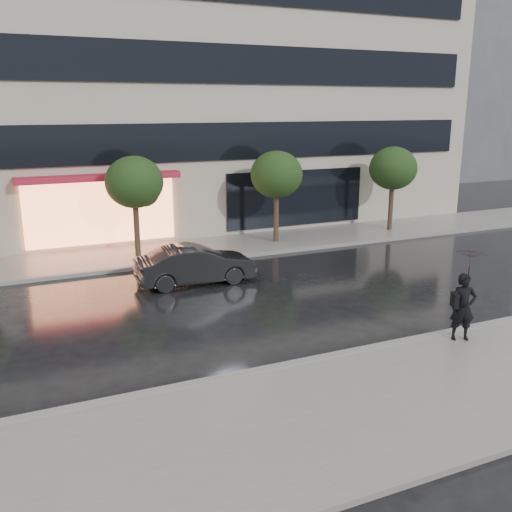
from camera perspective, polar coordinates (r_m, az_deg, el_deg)
ground at (r=14.99m, az=8.63°, el=-8.13°), size 120.00×120.00×0.00m
sidewalk_near at (r=12.64m, az=16.80°, el=-12.90°), size 60.00×4.50×0.12m
sidewalk_far at (r=23.78m, az=-4.77°, el=0.79°), size 60.00×3.50×0.12m
curb_near at (r=14.21m, az=10.84°, el=-9.26°), size 60.00×0.25×0.14m
curb_far at (r=22.18m, az=-3.25°, el=-0.18°), size 60.00×0.25×0.14m
office_building at (r=30.64m, az=-10.33°, el=20.59°), size 30.00×12.76×18.00m
bg_building_right at (r=51.94m, az=16.89°, el=16.64°), size 12.00×12.00×16.00m
tree_mid_west at (r=22.25m, az=-11.94°, el=7.06°), size 2.20×2.20×3.99m
tree_mid_east at (r=24.23m, az=2.16°, el=7.98°), size 2.20×2.20×3.99m
tree_far_east at (r=27.41m, az=13.60°, el=8.38°), size 2.20×2.20×3.99m
parked_car at (r=19.13m, az=-6.06°, el=-0.88°), size 4.02×1.52×1.31m
pedestrian_with_umbrella at (r=14.88m, az=20.32°, el=-2.58°), size 1.13×1.14×2.32m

